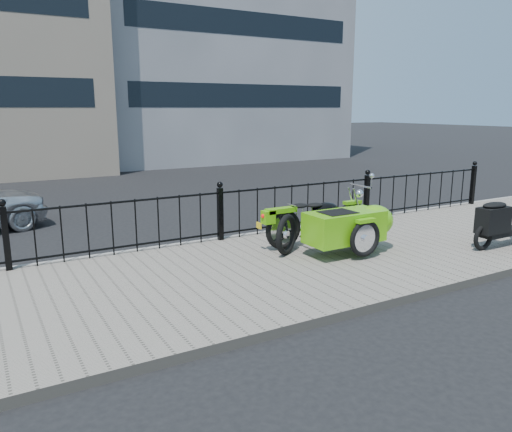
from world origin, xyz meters
TOP-DOWN VIEW (x-y plane):
  - ground at (0.00, 0.00)m, footprint 120.00×120.00m
  - sidewalk at (0.00, -0.50)m, footprint 30.00×3.80m
  - curb at (0.00, 1.44)m, footprint 30.00×0.10m
  - iron_fence at (0.00, 1.30)m, footprint 14.11×0.11m
  - building_grey at (7.00, 16.99)m, footprint 12.00×8.01m
  - motorcycle_sidecar at (1.53, -0.41)m, footprint 2.28×1.48m
  - scooter at (4.05, -1.53)m, footprint 1.68×0.49m
  - spare_tire at (0.52, -0.09)m, footprint 0.63×0.44m

SIDE VIEW (x-z plane):
  - ground at x=0.00m, z-range 0.00..0.00m
  - sidewalk at x=0.00m, z-range 0.00..0.12m
  - curb at x=0.00m, z-range 0.00..0.12m
  - spare_tire at x=0.52m, z-range 0.12..0.80m
  - scooter at x=4.05m, z-range -0.01..1.13m
  - iron_fence at x=0.00m, z-range 0.05..1.12m
  - motorcycle_sidecar at x=1.53m, z-range 0.10..1.09m
  - building_grey at x=7.00m, z-range 0.00..15.00m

